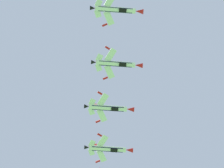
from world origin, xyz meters
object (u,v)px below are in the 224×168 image
object	(u,v)px
fighter_jet_left_wing	(108,149)
fighter_jet_left_outer	(116,64)
fighter_jet_right_outer	(116,10)
fighter_jet_right_wing	(109,108)

from	to	relation	value
fighter_jet_left_wing	fighter_jet_left_outer	xyz separation A→B (m)	(-17.95, -22.75, 1.04)
fighter_jet_left_wing	fighter_jet_right_outer	bearing A→B (deg)	-1.00
fighter_jet_right_outer	fighter_jet_right_wing	bearing A→B (deg)	-179.93
fighter_jet_left_outer	fighter_jet_right_outer	xyz separation A→B (m)	(-11.55, -12.04, 0.77)
fighter_jet_left_outer	fighter_jet_right_outer	bearing A→B (deg)	-4.52
fighter_jet_right_wing	fighter_jet_left_outer	xyz separation A→B (m)	(-8.29, -12.26, 0.44)
fighter_jet_right_wing	fighter_jet_right_outer	world-z (taller)	fighter_jet_right_outer
fighter_jet_right_wing	fighter_jet_left_wing	bearing A→B (deg)	176.64
fighter_jet_right_wing	fighter_jet_right_outer	distance (m)	31.39
fighter_jet_left_outer	fighter_jet_right_outer	distance (m)	16.70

